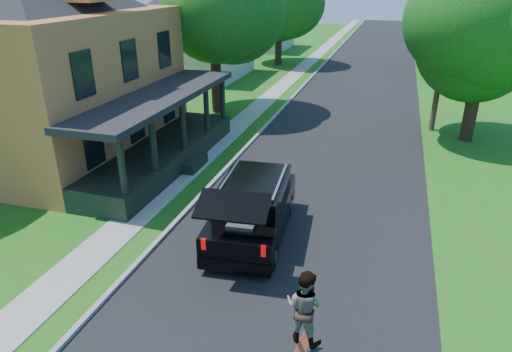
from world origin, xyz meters
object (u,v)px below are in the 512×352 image
(utility_pole_near, at_px, (448,22))
(black_suv, at_px, (253,209))
(tree_right_near, at_px, (487,24))
(skateboarder, at_px, (304,307))

(utility_pole_near, bearing_deg, black_suv, -105.51)
(tree_right_near, distance_m, utility_pole_near, 1.91)
(skateboarder, bearing_deg, tree_right_near, -92.90)
(black_suv, bearing_deg, tree_right_near, 52.96)
(black_suv, height_order, skateboarder, black_suv)
(utility_pole_near, bearing_deg, skateboarder, -92.09)
(black_suv, bearing_deg, skateboarder, -65.85)
(black_suv, distance_m, utility_pole_near, 14.98)
(black_suv, xyz_separation_m, utility_pole_near, (5.90, 13.00, 4.52))
(black_suv, height_order, utility_pole_near, utility_pole_near)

